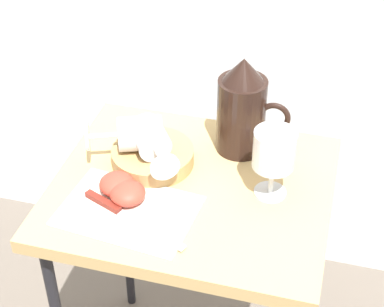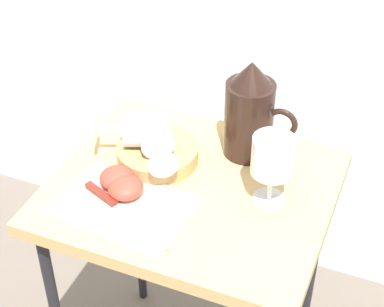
% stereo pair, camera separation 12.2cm
% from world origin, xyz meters
% --- Properties ---
extents(table, '(0.56, 0.48, 0.67)m').
position_xyz_m(table, '(0.00, 0.00, 0.60)').
color(table, tan).
rests_on(table, ground_plane).
extents(linen_napkin, '(0.27, 0.20, 0.00)m').
position_xyz_m(linen_napkin, '(-0.10, -0.11, 0.67)').
color(linen_napkin, silver).
rests_on(linen_napkin, table).
extents(basket_tray, '(0.17, 0.17, 0.03)m').
position_xyz_m(basket_tray, '(-0.10, 0.05, 0.68)').
color(basket_tray, tan).
rests_on(basket_tray, table).
extents(pitcher, '(0.15, 0.10, 0.22)m').
position_xyz_m(pitcher, '(0.07, 0.15, 0.76)').
color(pitcher, black).
rests_on(pitcher, table).
extents(wine_glass_upright, '(0.08, 0.08, 0.15)m').
position_xyz_m(wine_glass_upright, '(0.16, 0.02, 0.77)').
color(wine_glass_upright, silver).
rests_on(wine_glass_upright, table).
extents(wine_glass_tipped_near, '(0.17, 0.12, 0.07)m').
position_xyz_m(wine_glass_tipped_near, '(-0.13, 0.05, 0.74)').
color(wine_glass_tipped_near, silver).
rests_on(wine_glass_tipped_near, basket_tray).
extents(wine_glass_tipped_far, '(0.13, 0.15, 0.07)m').
position_xyz_m(wine_glass_tipped_far, '(-0.10, 0.04, 0.74)').
color(wine_glass_tipped_far, silver).
rests_on(wine_glass_tipped_far, basket_tray).
extents(apple_half_left, '(0.07, 0.07, 0.04)m').
position_xyz_m(apple_half_left, '(-0.14, -0.06, 0.69)').
color(apple_half_left, '#CC3D2D').
rests_on(apple_half_left, linen_napkin).
extents(apple_half_right, '(0.07, 0.07, 0.04)m').
position_xyz_m(apple_half_right, '(-0.11, -0.08, 0.69)').
color(apple_half_right, '#CC3D2D').
rests_on(apple_half_right, linen_napkin).
extents(knife, '(0.23, 0.11, 0.01)m').
position_xyz_m(knife, '(-0.11, -0.12, 0.68)').
color(knife, silver).
rests_on(knife, linen_napkin).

